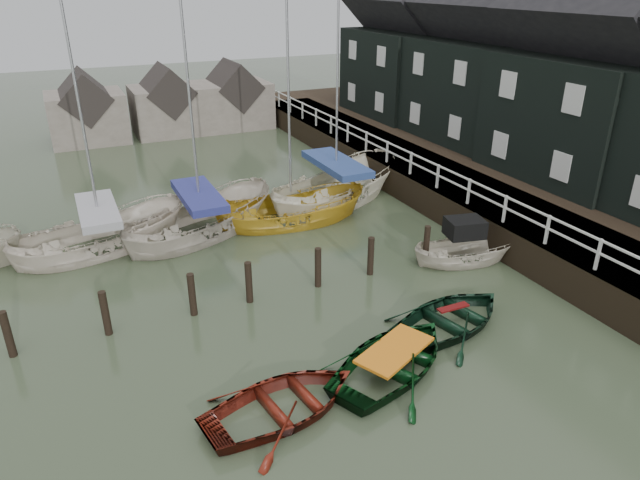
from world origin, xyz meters
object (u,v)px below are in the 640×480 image
rowboat_red (284,413)px  rowboat_dkgreen (451,326)px  rowboat_green (393,370)px  sailboat_d (336,200)px  motorboat (465,259)px  sailboat_a (104,247)px  sailboat_c (291,221)px  sailboat_b (202,232)px

rowboat_red → rowboat_dkgreen: size_ratio=0.97×
rowboat_green → sailboat_d: size_ratio=0.34×
motorboat → sailboat_a: size_ratio=0.41×
rowboat_red → rowboat_green: size_ratio=0.93×
sailboat_c → sailboat_d: 3.17m
motorboat → sailboat_d: 7.70m
rowboat_green → sailboat_a: size_ratio=0.42×
rowboat_green → sailboat_b: sailboat_b is taller
rowboat_dkgreen → rowboat_green: bearing=98.2°
sailboat_a → sailboat_c: bearing=-108.9°
rowboat_red → sailboat_d: size_ratio=0.32×
rowboat_green → sailboat_d: bearing=-44.4°
motorboat → sailboat_c: sailboat_c is taller
rowboat_red → rowboat_green: (3.23, 0.30, 0.00)m
rowboat_dkgreen → sailboat_a: bearing=27.8°
rowboat_green → sailboat_d: 12.59m
motorboat → sailboat_d: sailboat_d is taller
sailboat_c → sailboat_d: size_ratio=0.85×
motorboat → sailboat_d: bearing=23.6°
sailboat_a → sailboat_b: (3.76, -0.20, 0.00)m
sailboat_a → sailboat_c: size_ratio=0.97×
rowboat_dkgreen → sailboat_d: 10.93m
rowboat_red → rowboat_green: bearing=-93.7°
sailboat_c → motorboat: bearing=-138.5°
rowboat_dkgreen → motorboat: size_ratio=0.99×
rowboat_red → sailboat_a: (-2.88, 11.35, 0.06)m
sailboat_c → sailboat_d: (2.82, 1.44, 0.05)m
sailboat_a → sailboat_d: 10.34m
rowboat_red → sailboat_a: sailboat_a is taller
sailboat_a → sailboat_b: 3.77m
sailboat_a → sailboat_c: 7.52m
motorboat → sailboat_c: (-4.30, 6.11, -0.10)m
motorboat → sailboat_d: (-1.48, 7.55, -0.05)m
rowboat_dkgreen → sailboat_a: 13.29m
sailboat_a → rowboat_green: bearing=-165.3°
motorboat → sailboat_b: (-8.03, 6.52, -0.05)m
motorboat → sailboat_a: (-11.79, 6.73, -0.05)m
rowboat_green → rowboat_dkgreen: (2.65, 1.05, 0.00)m
rowboat_green → sailboat_b: size_ratio=0.36×
motorboat → sailboat_a: bearing=72.8°
sailboat_a → rowboat_red: bearing=-180.0°
rowboat_green → motorboat: 7.14m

